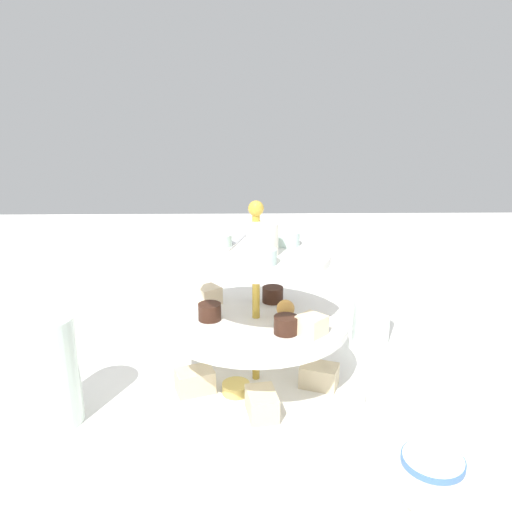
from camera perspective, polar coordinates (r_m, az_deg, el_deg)
name	(u,v)px	position (r m, az deg, el deg)	size (l,w,h in m)	color
ground_plane	(256,384)	(0.70, 0.00, -14.61)	(2.40, 2.40, 0.00)	white
tiered_serving_stand	(256,335)	(0.67, 0.02, -9.13)	(0.30, 0.30, 0.26)	white
water_glass_tall_right	(50,371)	(0.65, -22.76, -12.19)	(0.07, 0.07, 0.13)	silver
water_glass_short_left	(460,398)	(0.65, 22.49, -14.95)	(0.06, 0.06, 0.07)	silver
teacup_with_saucer	(430,481)	(0.54, 19.52, -23.28)	(0.09, 0.09, 0.05)	white
butter_knife_left	(178,309)	(0.96, -8.95, -6.02)	(0.17, 0.01, 0.00)	silver
water_glass_mid_back	(371,314)	(0.83, 13.21, -6.55)	(0.06, 0.06, 0.09)	silver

